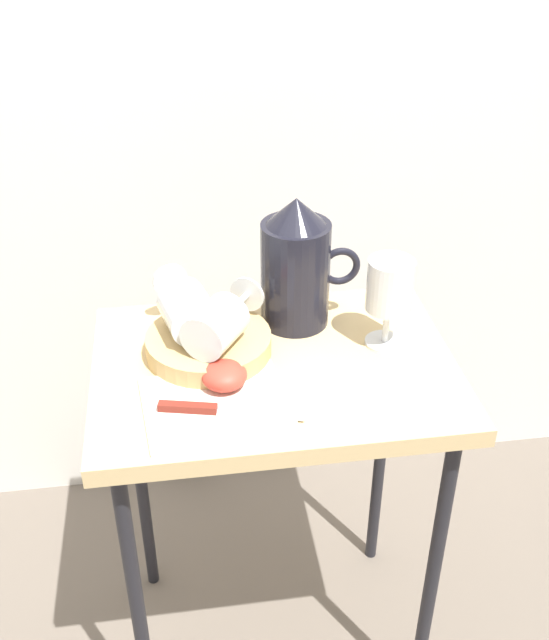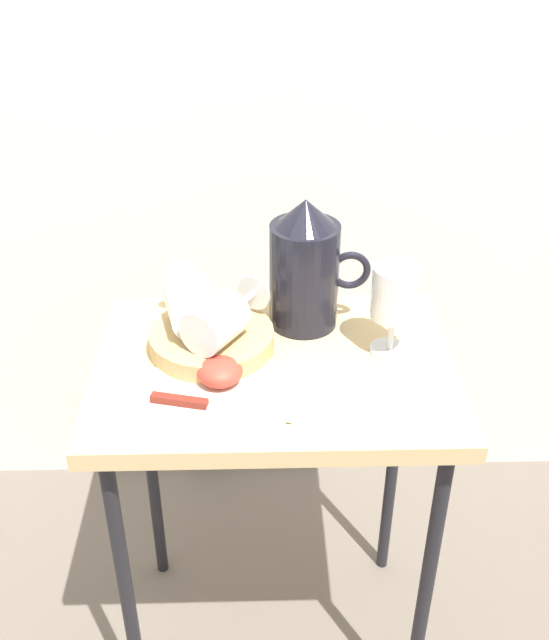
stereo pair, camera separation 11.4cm
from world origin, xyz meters
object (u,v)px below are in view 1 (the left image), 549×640
(pitcher, at_px, (296,273))
(wine_glass_tipped_near, at_px, (217,325))
(table, at_px, (274,400))
(wine_glass_upright, at_px, (389,290))
(wine_glass_tipped_far, at_px, (188,311))
(knife, at_px, (209,409))
(apple_half_left, at_px, (224,375))
(basket_tray, at_px, (209,344))

(pitcher, height_order, wine_glass_tipped_near, pitcher)
(table, bearing_deg, wine_glass_upright, 8.84)
(wine_glass_tipped_far, distance_m, knife, 0.18)
(wine_glass_tipped_far, height_order, apple_half_left, wine_glass_tipped_far)
(table, height_order, wine_glass_upright, wine_glass_upright)
(table, relative_size, wine_glass_tipped_far, 4.12)
(wine_glass_upright, relative_size, apple_half_left, 2.21)
(wine_glass_tipped_near, height_order, knife, wine_glass_tipped_near)
(wine_glass_tipped_far, bearing_deg, wine_glass_upright, -4.62)
(apple_half_left, height_order, knife, apple_half_left)
(wine_glass_upright, distance_m, wine_glass_tipped_near, 0.27)
(table, distance_m, basket_tray, 0.14)
(pitcher, xyz_separation_m, wine_glass_tipped_near, (-0.14, -0.11, -0.02))
(table, relative_size, basket_tray, 3.40)
(wine_glass_upright, distance_m, wine_glass_tipped_far, 0.32)
(knife, bearing_deg, table, 45.17)
(wine_glass_tipped_near, bearing_deg, wine_glass_upright, 3.64)
(wine_glass_tipped_far, xyz_separation_m, apple_half_left, (0.05, -0.11, -0.05))
(basket_tray, bearing_deg, wine_glass_upright, -2.41)
(wine_glass_upright, distance_m, knife, 0.34)
(wine_glass_tipped_near, bearing_deg, table, -7.52)
(wine_glass_tipped_far, xyz_separation_m, knife, (0.02, -0.16, -0.07))
(basket_tray, height_order, wine_glass_upright, wine_glass_upright)
(pitcher, relative_size, wine_glass_upright, 1.48)
(pitcher, bearing_deg, table, -114.03)
(pitcher, bearing_deg, wine_glass_tipped_near, -142.69)
(basket_tray, xyz_separation_m, knife, (-0.01, -0.15, -0.01))
(table, bearing_deg, apple_half_left, -147.95)
(wine_glass_tipped_far, bearing_deg, wine_glass_tipped_near, -45.95)
(pitcher, relative_size, wine_glass_tipped_near, 1.37)
(basket_tray, bearing_deg, wine_glass_tipped_near, -67.04)
(basket_tray, height_order, knife, basket_tray)
(pitcher, relative_size, wine_glass_tipped_far, 1.37)
(table, distance_m, wine_glass_tipped_near, 0.17)
(wine_glass_upright, height_order, apple_half_left, wine_glass_upright)
(wine_glass_tipped_near, bearing_deg, wine_glass_tipped_far, 134.05)
(wine_glass_upright, bearing_deg, pitcher, 146.13)
(wine_glass_tipped_near, relative_size, wine_glass_tipped_far, 1.00)
(apple_half_left, bearing_deg, wine_glass_upright, 16.76)
(wine_glass_tipped_near, distance_m, wine_glass_tipped_far, 0.06)
(table, relative_size, pitcher, 3.01)
(knife, bearing_deg, wine_glass_tipped_far, 96.33)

